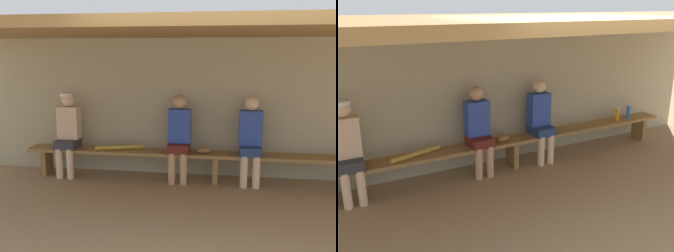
# 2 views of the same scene
# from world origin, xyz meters

# --- Properties ---
(ground_plane) EXTENTS (24.00, 24.00, 0.00)m
(ground_plane) POSITION_xyz_m (0.00, 0.00, 0.00)
(ground_plane) COLOR #937754
(back_wall) EXTENTS (8.00, 0.20, 2.20)m
(back_wall) POSITION_xyz_m (0.00, 2.00, 1.10)
(back_wall) COLOR tan
(back_wall) RESTS_ON ground
(dugout_roof) EXTENTS (8.00, 2.80, 0.12)m
(dugout_roof) POSITION_xyz_m (0.00, 0.70, 2.26)
(dugout_roof) COLOR olive
(dugout_roof) RESTS_ON back_wall
(bench) EXTENTS (6.00, 0.36, 0.46)m
(bench) POSITION_xyz_m (0.00, 1.55, 0.39)
(bench) COLOR olive
(bench) RESTS_ON ground
(player_with_sunglasses) EXTENTS (0.34, 0.42, 1.34)m
(player_with_sunglasses) POSITION_xyz_m (-0.56, 1.55, 0.73)
(player_with_sunglasses) COLOR #591E19
(player_with_sunglasses) RESTS_ON ground
(player_rightmost) EXTENTS (0.34, 0.42, 1.34)m
(player_rightmost) POSITION_xyz_m (0.51, 1.55, 0.73)
(player_rightmost) COLOR navy
(player_rightmost) RESTS_ON ground
(player_near_post) EXTENTS (0.34, 0.42, 1.34)m
(player_near_post) POSITION_xyz_m (-2.36, 1.55, 0.75)
(player_near_post) COLOR #333338
(player_near_post) RESTS_ON ground
(water_bottle_clear) EXTENTS (0.07, 0.07, 0.26)m
(water_bottle_clear) POSITION_xyz_m (2.40, 1.51, 0.59)
(water_bottle_clear) COLOR blue
(water_bottle_clear) RESTS_ON bench
(water_bottle_green) EXTENTS (0.07, 0.07, 0.24)m
(water_bottle_green) POSITION_xyz_m (2.14, 1.52, 0.57)
(water_bottle_green) COLOR orange
(water_bottle_green) RESTS_ON bench
(baseball_glove_worn) EXTENTS (0.29, 0.25, 0.09)m
(baseball_glove_worn) POSITION_xyz_m (-0.17, 1.54, 0.51)
(baseball_glove_worn) COLOR olive
(baseball_glove_worn) RESTS_ON bench
(baseball_bat) EXTENTS (0.75, 0.28, 0.07)m
(baseball_bat) POSITION_xyz_m (-1.51, 1.55, 0.49)
(baseball_bat) COLOR #B28C33
(baseball_bat) RESTS_ON bench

